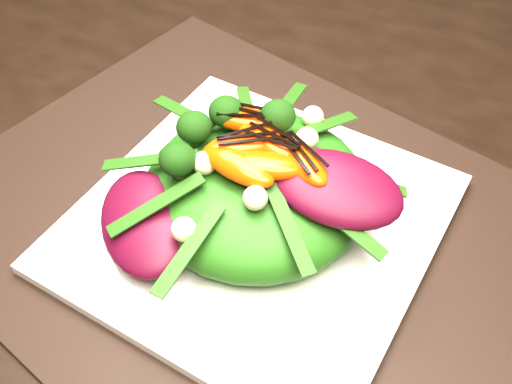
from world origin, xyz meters
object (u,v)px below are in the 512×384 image
at_px(placemat, 256,228).
at_px(lettuce_mound, 256,189).
at_px(plate_base, 256,222).
at_px(orange_segment, 258,139).
at_px(dining_table, 103,73).
at_px(salad_bowl, 256,211).

bearing_deg(placemat, lettuce_mound, 0.00).
bearing_deg(plate_base, orange_segment, 108.85).
xyz_separation_m(lettuce_mound, orange_segment, (-0.01, 0.02, 0.04)).
height_order(dining_table, salad_bowl, dining_table).
bearing_deg(orange_segment, salad_bowl, -71.15).
bearing_deg(plate_base, lettuce_mound, 0.00).
height_order(salad_bowl, orange_segment, orange_segment).
bearing_deg(lettuce_mound, plate_base, 0.00).
xyz_separation_m(plate_base, salad_bowl, (0.00, 0.00, 0.01)).
bearing_deg(lettuce_mound, placemat, 180.00).
relative_size(salad_bowl, orange_segment, 3.95).
bearing_deg(dining_table, lettuce_mound, -29.25).
xyz_separation_m(dining_table, salad_bowl, (0.27, -0.15, 0.04)).
distance_m(plate_base, salad_bowl, 0.01).
bearing_deg(placemat, orange_segment, 108.85).
relative_size(dining_table, plate_base, 5.55).
xyz_separation_m(salad_bowl, lettuce_mound, (0.00, 0.00, 0.03)).
xyz_separation_m(dining_table, plate_base, (0.27, -0.15, 0.03)).
distance_m(plate_base, orange_segment, 0.08).
bearing_deg(salad_bowl, lettuce_mound, 0.00).
relative_size(dining_table, salad_bowl, 6.40).
distance_m(placemat, orange_segment, 0.09).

